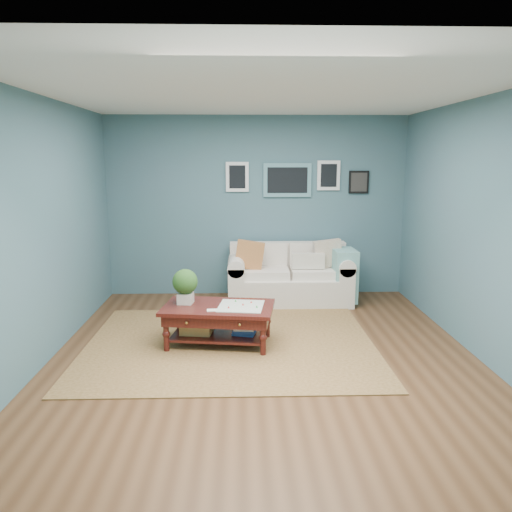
{
  "coord_description": "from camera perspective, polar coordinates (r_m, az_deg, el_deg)",
  "views": [
    {
      "loc": [
        -0.24,
        -5.06,
        2.07
      ],
      "look_at": [
        -0.06,
        1.0,
        0.88
      ],
      "focal_mm": 35.0,
      "sensor_mm": 36.0,
      "label": 1
    }
  ],
  "objects": [
    {
      "name": "area_rug",
      "position": [
        5.75,
        -2.95,
        -9.98
      ],
      "size": [
        3.23,
        2.59,
        0.01
      ],
      "primitive_type": "cube",
      "color": "brown",
      "rests_on": "ground"
    },
    {
      "name": "room_shell",
      "position": [
        5.17,
        1.08,
        3.18
      ],
      "size": [
        5.0,
        5.02,
        2.7
      ],
      "color": "brown",
      "rests_on": "ground"
    },
    {
      "name": "coffee_table",
      "position": [
        5.64,
        -4.95,
        -6.4
      ],
      "size": [
        1.3,
        0.87,
        0.85
      ],
      "rotation": [
        0.0,
        0.0,
        -0.14
      ],
      "color": "black",
      "rests_on": "ground"
    },
    {
      "name": "loveseat",
      "position": [
        7.32,
        4.42,
        -2.29
      ],
      "size": [
        1.82,
        0.83,
        0.94
      ],
      "color": "white",
      "rests_on": "ground"
    }
  ]
}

